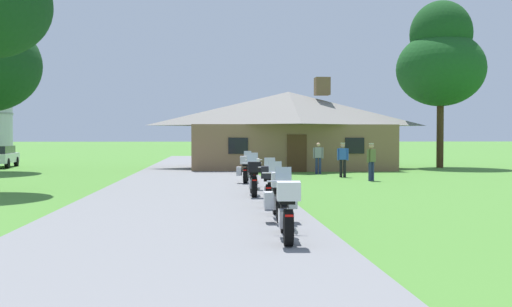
# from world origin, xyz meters

# --- Properties ---
(ground_plane) EXTENTS (500.00, 500.00, 0.00)m
(ground_plane) POSITION_xyz_m (0.00, 20.00, 0.00)
(ground_plane) COLOR #4C8433
(asphalt_driveway) EXTENTS (6.40, 80.00, 0.06)m
(asphalt_driveway) POSITION_xyz_m (0.00, 18.00, 0.03)
(asphalt_driveway) COLOR slate
(asphalt_driveway) RESTS_ON ground
(motorcycle_blue_nearest_to_camera) EXTENTS (0.66, 2.08, 1.30)m
(motorcycle_blue_nearest_to_camera) POSITION_xyz_m (2.16, 8.67, 0.62)
(motorcycle_blue_nearest_to_camera) COLOR black
(motorcycle_blue_nearest_to_camera) RESTS_ON asphalt_driveway
(motorcycle_yellow_second_in_row) EXTENTS (0.74, 2.08, 1.30)m
(motorcycle_yellow_second_in_row) POSITION_xyz_m (2.33, 11.31, 0.61)
(motorcycle_yellow_second_in_row) COLOR black
(motorcycle_yellow_second_in_row) RESTS_ON asphalt_driveway
(motorcycle_yellow_third_in_row) EXTENTS (0.72, 2.08, 1.30)m
(motorcycle_yellow_third_in_row) POSITION_xyz_m (2.39, 14.10, 0.62)
(motorcycle_yellow_third_in_row) COLOR black
(motorcycle_yellow_third_in_row) RESTS_ON asphalt_driveway
(motorcycle_white_fourth_in_row) EXTENTS (0.66, 2.08, 1.30)m
(motorcycle_white_fourth_in_row) POSITION_xyz_m (2.16, 16.96, 0.62)
(motorcycle_white_fourth_in_row) COLOR black
(motorcycle_white_fourth_in_row) RESTS_ON asphalt_driveway
(motorcycle_orange_fifth_in_row) EXTENTS (0.66, 2.08, 1.30)m
(motorcycle_orange_fifth_in_row) POSITION_xyz_m (2.38, 19.70, 0.62)
(motorcycle_orange_fifth_in_row) COLOR black
(motorcycle_orange_fifth_in_row) RESTS_ON asphalt_driveway
(motorcycle_orange_farthest_in_row) EXTENTS (0.88, 2.08, 1.30)m
(motorcycle_orange_farthest_in_row) POSITION_xyz_m (2.25, 22.44, 0.61)
(motorcycle_orange_farthest_in_row) COLOR black
(motorcycle_orange_farthest_in_row) RESTS_ON asphalt_driveway
(stone_lodge) EXTENTS (12.51, 7.62, 5.69)m
(stone_lodge) POSITION_xyz_m (5.61, 34.28, 2.47)
(stone_lodge) COLOR brown
(stone_lodge) RESTS_ON ground
(bystander_gray_shirt_near_lodge) EXTENTS (0.54, 0.28, 1.67)m
(bystander_gray_shirt_near_lodge) POSITION_xyz_m (6.49, 28.83, 0.93)
(bystander_gray_shirt_near_lodge) COLOR navy
(bystander_gray_shirt_near_lodge) RESTS_ON ground
(bystander_blue_shirt_beside_signpost) EXTENTS (0.54, 0.28, 1.69)m
(bystander_blue_shirt_beside_signpost) POSITION_xyz_m (7.21, 26.19, 0.95)
(bystander_blue_shirt_beside_signpost) COLOR black
(bystander_blue_shirt_beside_signpost) RESTS_ON ground
(bystander_olive_shirt_by_tree) EXTENTS (0.46, 0.39, 1.69)m
(bystander_olive_shirt_by_tree) POSITION_xyz_m (7.94, 23.71, 0.95)
(bystander_olive_shirt_by_tree) COLOR navy
(bystander_olive_shirt_by_tree) RESTS_ON ground
(tree_right_of_lodge) EXTENTS (5.60, 5.60, 10.67)m
(tree_right_of_lodge) POSITION_xyz_m (15.49, 34.65, 6.99)
(tree_right_of_lodge) COLOR #422D19
(tree_right_of_lodge) RESTS_ON ground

